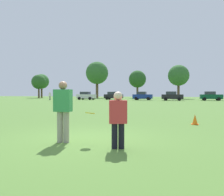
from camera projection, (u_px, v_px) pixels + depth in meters
ground_plane at (84, 139)px, 6.96m from camera, size 183.27×183.27×0.00m
player_thrower at (63, 108)px, 6.47m from camera, size 0.53×0.35×1.78m
player_defender at (118, 117)px, 5.75m from camera, size 0.52×0.40×1.47m
frisbee at (90, 113)px, 6.30m from camera, size 0.27×0.27×0.08m
traffic_cone at (195, 120)px, 10.20m from camera, size 0.32×0.32×0.48m
parked_car_near_left at (86, 96)px, 50.82m from camera, size 4.24×2.30×1.82m
parked_car_mid_left at (113, 96)px, 51.71m from camera, size 4.24×2.30×1.82m
parked_car_center at (142, 96)px, 48.48m from camera, size 4.24×2.30×1.82m
parked_car_mid_right at (172, 96)px, 44.81m from camera, size 4.24×2.30×1.82m
parked_car_near_right at (211, 96)px, 44.83m from camera, size 4.24×2.30×1.82m
bystander_far_jogger at (50, 96)px, 47.74m from camera, size 0.42×0.52×1.66m
tree_west_oak at (42, 81)px, 72.78m from camera, size 4.78×4.78×7.77m
tree_west_maple at (39, 82)px, 69.64m from camera, size 4.49×4.49×7.30m
tree_center_elm at (97, 73)px, 68.67m from camera, size 6.90×6.90×11.21m
tree_east_birch at (137, 79)px, 64.90m from camera, size 5.00×5.00×8.12m
tree_east_oak at (179, 76)px, 59.66m from camera, size 5.58×5.58×9.06m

